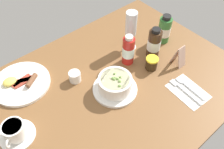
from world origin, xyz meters
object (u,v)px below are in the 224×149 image
object	(u,v)px
porridge_bowl	(115,84)
sauce_bottle_brown	(154,43)
wine_glass	(131,25)
coffee_cup	(15,131)
cutlery_setting	(187,90)
sauce_bottle_red	(128,50)
menu_card	(179,56)
sauce_bottle_green	(164,30)
jam_jar	(152,63)
breakfast_plate	(21,83)
creamer_jug	(75,76)

from	to	relation	value
porridge_bowl	sauce_bottle_brown	size ratio (longest dim) A/B	1.22
wine_glass	coffee_cup	bearing A→B (deg)	-172.24
cutlery_setting	sauce_bottle_red	world-z (taller)	sauce_bottle_red
menu_card	sauce_bottle_brown	bearing A→B (deg)	111.54
porridge_bowl	cutlery_setting	size ratio (longest dim) A/B	1.11
sauce_bottle_green	menu_card	xyz separation A→B (cm)	(-7.11, -15.81, -1.82)
wine_glass	jam_jar	distance (cm)	20.00
jam_jar	sauce_bottle_brown	world-z (taller)	sauce_bottle_brown
sauce_bottle_green	jam_jar	bearing A→B (deg)	-152.51
sauce_bottle_green	breakfast_plate	world-z (taller)	sauce_bottle_green
sauce_bottle_green	breakfast_plate	bearing A→B (deg)	163.70
wine_glass	sauce_bottle_brown	distance (cm)	13.66
coffee_cup	jam_jar	world-z (taller)	coffee_cup
creamer_jug	menu_card	xyz separation A→B (cm)	(42.51, -22.56, 2.55)
coffee_cup	breakfast_plate	size ratio (longest dim) A/B	0.54
porridge_bowl	breakfast_plate	size ratio (longest dim) A/B	0.77
wine_glass	jam_jar	bearing A→B (deg)	-97.68
coffee_cup	wine_glass	distance (cm)	66.49
sauce_bottle_green	menu_card	size ratio (longest dim) A/B	1.48
porridge_bowl	breakfast_plate	distance (cm)	41.17
creamer_jug	breakfast_plate	world-z (taller)	creamer_jug
coffee_cup	sauce_bottle_brown	xyz separation A→B (cm)	(69.65, -2.47, 3.94)
cutlery_setting	wine_glass	world-z (taller)	wine_glass
cutlery_setting	coffee_cup	xyz separation A→B (cm)	(-64.93, 27.54, 3.02)
cutlery_setting	jam_jar	xyz separation A→B (cm)	(-2.10, 19.39, 2.82)
sauce_bottle_green	menu_card	bearing A→B (deg)	-114.23
coffee_cup	wine_glass	world-z (taller)	wine_glass
jam_jar	sauce_bottle_green	world-z (taller)	sauce_bottle_green
coffee_cup	jam_jar	bearing A→B (deg)	-7.39
wine_glass	sauce_bottle_brown	world-z (taller)	wine_glass
creamer_jug	breakfast_plate	size ratio (longest dim) A/B	0.25
cutlery_setting	breakfast_plate	xyz separation A→B (cm)	(-52.54, 49.26, 0.65)
coffee_cup	breakfast_plate	xyz separation A→B (cm)	(12.38, 21.72, -2.37)
coffee_cup	wine_glass	xyz separation A→B (cm)	(65.12, 8.87, 10.06)
sauce_bottle_red	menu_card	xyz separation A→B (cm)	(16.98, -16.19, -2.02)
coffee_cup	sauce_bottle_red	distance (cm)	57.49
wine_glass	breakfast_plate	distance (cm)	55.69
wine_glass	menu_card	world-z (taller)	wine_glass
wine_glass	sauce_bottle_brown	size ratio (longest dim) A/B	1.30
cutlery_setting	sauce_bottle_green	world-z (taller)	sauce_bottle_green
sauce_bottle_red	breakfast_plate	distance (cm)	49.51
porridge_bowl	menu_card	bearing A→B (deg)	-12.18
coffee_cup	wine_glass	size ratio (longest dim) A/B	0.66
creamer_jug	wine_glass	xyz separation A→B (cm)	(33.32, 0.58, 10.82)
sauce_bottle_red	jam_jar	bearing A→B (deg)	-61.36
creamer_jug	menu_card	size ratio (longest dim) A/B	0.60
sauce_bottle_green	breakfast_plate	xyz separation A→B (cm)	(-69.04, 20.19, -5.98)
porridge_bowl	breakfast_plate	bearing A→B (deg)	135.23
porridge_bowl	jam_jar	bearing A→B (deg)	-2.54
coffee_cup	menu_card	xyz separation A→B (cm)	(74.31, -14.28, 1.80)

